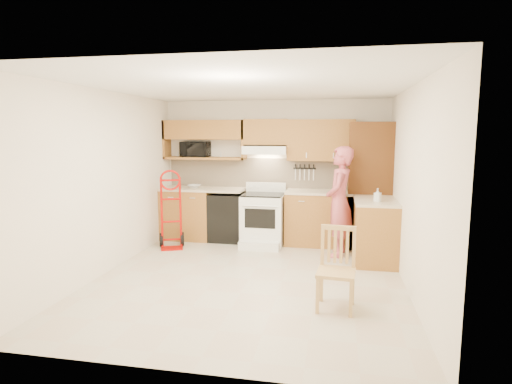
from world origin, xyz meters
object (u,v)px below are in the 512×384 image
(microwave, at_px, (195,149))
(range, at_px, (262,215))
(hand_truck, at_px, (171,213))
(person, at_px, (339,202))
(dining_chair, at_px, (336,269))

(microwave, bearing_deg, range, -15.80)
(hand_truck, bearing_deg, microwave, 56.77)
(range, xyz_separation_m, person, (1.28, -0.37, 0.34))
(person, bearing_deg, microwave, -98.69)
(hand_truck, bearing_deg, dining_chair, -58.20)
(hand_truck, relative_size, dining_chair, 1.32)
(person, bearing_deg, dining_chair, 6.26)
(range, bearing_deg, microwave, 164.37)
(microwave, bearing_deg, dining_chair, -48.12)
(range, bearing_deg, person, -16.03)
(microwave, height_order, person, microwave)
(range, relative_size, hand_truck, 0.88)
(microwave, distance_m, person, 2.80)
(dining_chair, bearing_deg, range, 121.74)
(range, height_order, hand_truck, hand_truck)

